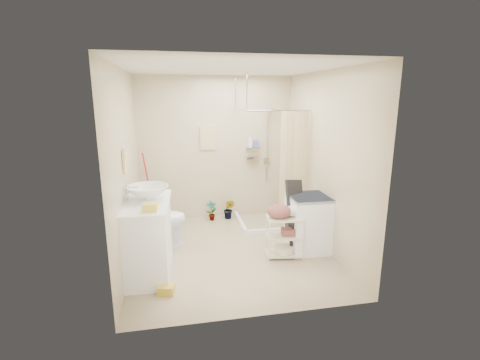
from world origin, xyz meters
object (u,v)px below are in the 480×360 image
at_px(toilet, 159,220).
at_px(laundry_rack, 285,233).
at_px(washing_machine, 308,223).
at_px(vanity, 146,238).

distance_m(toilet, laundry_rack, 1.91).
bearing_deg(washing_machine, vanity, -172.11).
xyz_separation_m(toilet, laundry_rack, (1.77, -0.72, -0.06)).
bearing_deg(vanity, washing_machine, 9.62).
relative_size(vanity, laundry_rack, 1.55).
bearing_deg(laundry_rack, vanity, -168.39).
relative_size(toilet, washing_machine, 0.99).
height_order(vanity, washing_machine, vanity).
relative_size(toilet, laundry_rack, 1.17).
bearing_deg(washing_machine, laundry_rack, -158.23).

